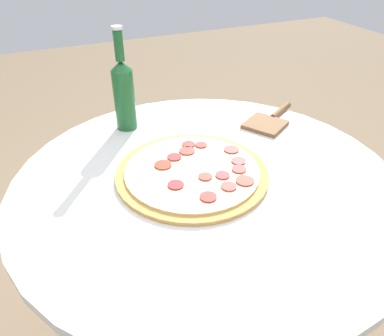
# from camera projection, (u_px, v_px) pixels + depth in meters

# --- Properties ---
(table) EXTENTS (0.95, 0.95, 0.75)m
(table) POSITION_uv_depth(u_px,v_px,m) (205.00, 232.00, 1.03)
(table) COLOR silver
(table) RESTS_ON ground_plane
(pizza) EXTENTS (0.38, 0.38, 0.02)m
(pizza) POSITION_uv_depth(u_px,v_px,m) (193.00, 172.00, 0.93)
(pizza) COLOR #C68E47
(pizza) RESTS_ON table
(beer_bottle) EXTENTS (0.06, 0.06, 0.30)m
(beer_bottle) POSITION_uv_depth(u_px,v_px,m) (124.00, 92.00, 1.08)
(beer_bottle) COLOR #195628
(beer_bottle) RESTS_ON table
(pizza_paddle) EXTENTS (0.18, 0.23, 0.02)m
(pizza_paddle) POSITION_uv_depth(u_px,v_px,m) (270.00, 120.00, 1.16)
(pizza_paddle) COLOR brown
(pizza_paddle) RESTS_ON table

